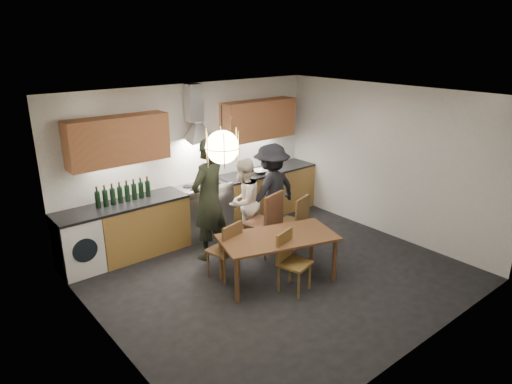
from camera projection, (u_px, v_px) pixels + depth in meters
ground at (277, 274)px, 6.76m from camera, size 5.00×5.00×0.00m
room_shell at (279, 163)px, 6.20m from camera, size 5.02×4.52×2.61m
counter_run at (205, 209)px, 8.05m from camera, size 5.00×0.62×0.90m
range_stove at (204, 210)px, 8.03m from camera, size 0.90×0.60×0.92m
wall_fixtures at (196, 128)px, 7.65m from camera, size 4.30×0.54×1.10m
pendant_lamp at (222, 147)px, 5.40m from camera, size 0.43×0.43×0.70m
dining_table at (278, 241)px, 6.42m from camera, size 1.79×1.25×0.68m
chair_back_left at (227, 247)px, 6.50m from camera, size 0.47×0.47×0.87m
chair_back_mid at (267, 219)px, 7.18m from camera, size 0.58×0.58×1.05m
chair_back_right at (296, 219)px, 7.36m from camera, size 0.53×0.53×0.93m
chair_front at (290, 257)px, 6.22m from camera, size 0.48×0.48×0.85m
person_left at (209, 199)px, 7.02m from camera, size 0.81×0.65×1.92m
person_mid at (243, 202)px, 7.55m from camera, size 0.86×0.77×1.47m
person_right at (271, 191)px, 7.80m from camera, size 1.12×0.72×1.65m
mixing_bowl at (260, 172)px, 8.53m from camera, size 0.32×0.32×0.07m
stock_pot at (270, 164)px, 8.85m from camera, size 0.23×0.23×0.16m
wine_bottles at (123, 192)px, 7.03m from camera, size 0.90×0.08×0.33m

